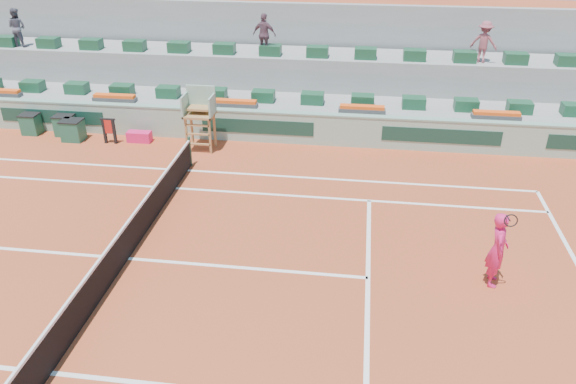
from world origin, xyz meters
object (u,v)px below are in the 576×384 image
object	(u,v)px
tennis_player	(498,249)
player_bag	(139,137)
umpire_chair	(200,110)
drink_cooler_a	(73,130)

from	to	relation	value
tennis_player	player_bag	bearing A→B (deg)	148.10
umpire_chair	tennis_player	xyz separation A→B (m)	(9.48, -7.25, -0.54)
umpire_chair	drink_cooler_a	bearing A→B (deg)	179.00
player_bag	drink_cooler_a	world-z (taller)	drink_cooler_a
umpire_chair	drink_cooler_a	world-z (taller)	umpire_chair
player_bag	umpire_chair	distance (m)	2.97
player_bag	umpire_chair	world-z (taller)	umpire_chair
player_bag	tennis_player	bearing A→B (deg)	-31.90
drink_cooler_a	tennis_player	bearing A→B (deg)	-26.45
umpire_chair	drink_cooler_a	distance (m)	5.39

